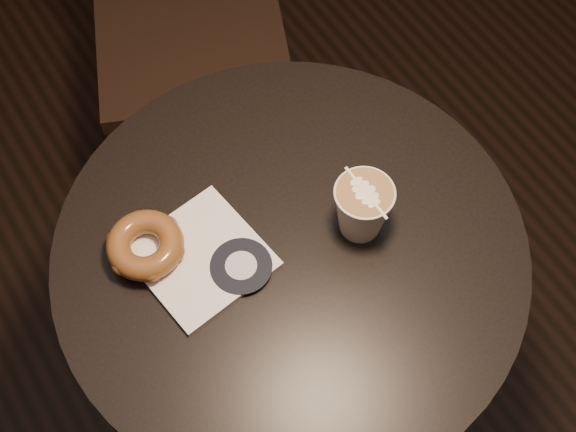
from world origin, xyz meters
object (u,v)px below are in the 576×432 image
at_px(cafe_table, 290,301).
at_px(latte_cup, 362,209).
at_px(pastry_bag, 201,258).
at_px(doughnut, 145,245).

xyz_separation_m(cafe_table, latte_cup, (0.11, -0.02, 0.25)).
relative_size(cafe_table, latte_cup, 7.75).
relative_size(pastry_bag, latte_cup, 1.76).
bearing_deg(doughnut, latte_cup, -24.13).
xyz_separation_m(pastry_bag, doughnut, (-0.06, 0.05, 0.02)).
bearing_deg(latte_cup, pastry_bag, 160.76).
xyz_separation_m(cafe_table, pastry_bag, (-0.12, 0.05, 0.20)).
bearing_deg(doughnut, cafe_table, -30.05).
xyz_separation_m(doughnut, latte_cup, (0.29, -0.13, 0.02)).
bearing_deg(latte_cup, doughnut, 155.87).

